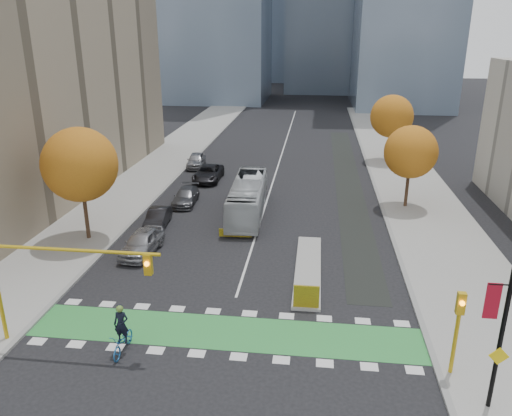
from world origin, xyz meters
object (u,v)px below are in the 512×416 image
(tree_west, at_px, (80,165))
(tree_east_far, at_px, (392,116))
(cyclist, at_px, (123,337))
(traffic_signal_east, at_px, (458,321))
(tree_east_near, at_px, (411,152))
(parked_car_e, at_px, (196,160))
(traffic_signal_west, at_px, (45,270))
(hazard_board, at_px, (306,297))
(parked_car_d, at_px, (208,173))
(parked_car_b, at_px, (158,218))
(bus, at_px, (248,198))
(banner_lamppost, at_px, (507,309))
(parked_car_a, at_px, (142,242))
(parked_car_c, at_px, (186,196))

(tree_west, distance_m, tree_east_far, 35.73)
(cyclist, bearing_deg, traffic_signal_east, 1.75)
(tree_east_near, relative_size, traffic_signal_east, 1.73)
(traffic_signal_east, bearing_deg, parked_car_e, 120.24)
(parked_car_e, bearing_deg, traffic_signal_west, -93.97)
(hazard_board, xyz_separation_m, parked_car_d, (-10.55, 23.74, -0.05))
(traffic_signal_east, bearing_deg, parked_car_b, 139.42)
(cyclist, bearing_deg, parked_car_d, 95.29)
(cyclist, relative_size, bus, 0.23)
(parked_car_b, relative_size, parked_car_e, 0.91)
(parked_car_d, bearing_deg, parked_car_b, -95.50)
(hazard_board, height_order, traffic_signal_east, traffic_signal_east)
(tree_east_far, xyz_separation_m, banner_lamppost, (-1.00, -40.50, -0.63))
(traffic_signal_west, height_order, parked_car_a, traffic_signal_west)
(traffic_signal_west, xyz_separation_m, bus, (6.72, 19.08, -2.55))
(traffic_signal_west, distance_m, parked_car_a, 11.15)
(traffic_signal_west, height_order, parked_car_c, traffic_signal_west)
(cyclist, relative_size, parked_car_b, 0.60)
(cyclist, relative_size, parked_car_e, 0.54)
(parked_car_b, distance_m, parked_car_d, 12.86)
(hazard_board, distance_m, parked_car_b, 16.08)
(tree_east_far, height_order, bus, tree_east_far)
(tree_east_far, bearing_deg, parked_car_c, -138.31)
(banner_lamppost, relative_size, cyclist, 3.32)
(tree_west, xyz_separation_m, cyclist, (7.54, -12.68, -4.78))
(tree_east_far, distance_m, parked_car_d, 22.01)
(parked_car_a, relative_size, parked_car_b, 1.14)
(tree_east_near, xyz_separation_m, banner_lamppost, (-0.50, -24.50, -0.25))
(tree_east_far, distance_m, cyclist, 42.46)
(hazard_board, height_order, cyclist, cyclist)
(tree_east_near, height_order, banner_lamppost, banner_lamppost)
(banner_lamppost, height_order, bus, banner_lamppost)
(hazard_board, xyz_separation_m, traffic_signal_east, (6.50, -4.71, 1.93))
(parked_car_a, distance_m, parked_car_d, 17.81)
(parked_car_c, bearing_deg, cyclist, -86.14)
(tree_west, bearing_deg, parked_car_c, 59.91)
(tree_east_far, height_order, traffic_signal_east, tree_east_far)
(cyclist, relative_size, parked_car_d, 0.46)
(traffic_signal_east, height_order, parked_car_e, traffic_signal_east)
(traffic_signal_east, relative_size, parked_car_a, 0.86)
(traffic_signal_west, relative_size, parked_car_e, 1.86)
(tree_east_near, height_order, cyclist, tree_east_near)
(bus, distance_m, parked_car_c, 6.20)
(hazard_board, height_order, traffic_signal_west, traffic_signal_west)
(traffic_signal_west, relative_size, parked_car_d, 1.58)
(hazard_board, bearing_deg, tree_west, 154.01)
(parked_car_a, bearing_deg, tree_west, 161.88)
(parked_car_a, height_order, parked_car_c, parked_car_a)
(cyclist, xyz_separation_m, parked_car_c, (-2.54, 21.31, -0.16))
(tree_west, height_order, parked_car_e, tree_west)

